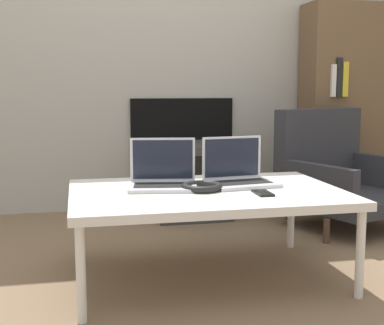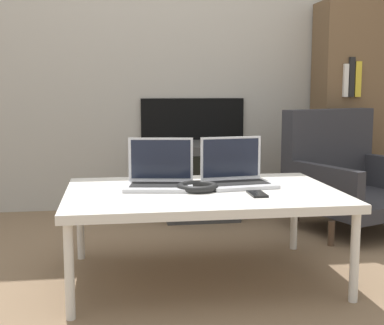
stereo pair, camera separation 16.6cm
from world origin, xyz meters
The scene contains 10 objects.
ground_plane centered at (0.00, 0.00, 0.00)m, with size 14.00×14.00×0.00m, color #7A6047.
wall_back centered at (0.00, 1.65, 1.29)m, with size 7.00×0.08×2.60m.
table centered at (0.00, 0.18, 0.37)m, with size 1.18×0.79×0.40m.
laptop_left centered at (-0.18, 0.29, 0.44)m, with size 0.33×0.28×0.21m.
laptop_right centered at (0.18, 0.29, 0.44)m, with size 0.33×0.27×0.21m.
headphones centered at (-0.02, 0.18, 0.41)m, with size 0.18×0.18×0.03m.
phone centered at (0.21, 0.04, 0.40)m, with size 0.06×0.13×0.01m.
tv centered at (0.17, 1.35, 0.24)m, with size 0.47×0.51×0.48m.
armchair centered at (1.01, 0.93, 0.31)m, with size 0.86×0.84×0.71m.
bookshelf centered at (1.45, 1.45, 0.71)m, with size 0.85×0.32×1.42m.
Camera 1 is at (-0.55, -2.05, 0.84)m, focal length 50.00 mm.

